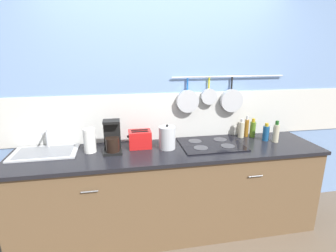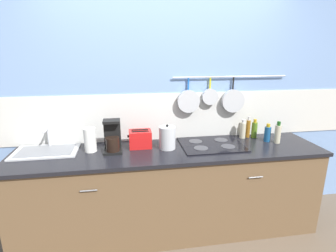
{
  "view_description": "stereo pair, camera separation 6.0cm",
  "coord_description": "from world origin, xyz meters",
  "px_view_note": "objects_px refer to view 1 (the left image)",
  "views": [
    {
      "loc": [
        -0.46,
        -2.34,
        1.83
      ],
      "look_at": [
        -0.02,
        0.0,
        1.14
      ],
      "focal_mm": 28.0,
      "sensor_mm": 36.0,
      "label": 1
    },
    {
      "loc": [
        -0.41,
        -2.35,
        1.83
      ],
      "look_at": [
        -0.02,
        0.0,
        1.14
      ],
      "focal_mm": 28.0,
      "sensor_mm": 36.0,
      "label": 2
    }
  ],
  "objects_px": {
    "bottle_sesame_oil": "(276,133)",
    "coffee_maker": "(112,139)",
    "kettle": "(167,138)",
    "bottle_vinegar": "(253,129)",
    "bottle_hot_sauce": "(241,129)",
    "paper_towel_roll": "(90,140)",
    "bottle_olive_oil": "(266,133)",
    "bottle_cooking_wine": "(247,128)",
    "toaster": "(140,139)"
  },
  "relations": [
    {
      "from": "kettle",
      "to": "bottle_olive_oil",
      "type": "distance_m",
      "value": 1.08
    },
    {
      "from": "paper_towel_roll",
      "to": "bottle_sesame_oil",
      "type": "relative_size",
      "value": 1.0
    },
    {
      "from": "toaster",
      "to": "bottle_cooking_wine",
      "type": "height_order",
      "value": "bottle_cooking_wine"
    },
    {
      "from": "paper_towel_roll",
      "to": "bottle_vinegar",
      "type": "distance_m",
      "value": 1.75
    },
    {
      "from": "paper_towel_roll",
      "to": "kettle",
      "type": "bearing_deg",
      "value": -3.24
    },
    {
      "from": "toaster",
      "to": "bottle_hot_sauce",
      "type": "height_order",
      "value": "bottle_hot_sauce"
    },
    {
      "from": "bottle_cooking_wine",
      "to": "bottle_olive_oil",
      "type": "distance_m",
      "value": 0.22
    },
    {
      "from": "coffee_maker",
      "to": "bottle_cooking_wine",
      "type": "bearing_deg",
      "value": 7.83
    },
    {
      "from": "bottle_sesame_oil",
      "to": "coffee_maker",
      "type": "bearing_deg",
      "value": 179.19
    },
    {
      "from": "coffee_maker",
      "to": "bottle_hot_sauce",
      "type": "xyz_separation_m",
      "value": [
        1.4,
        0.19,
        -0.04
      ]
    },
    {
      "from": "coffee_maker",
      "to": "bottle_olive_oil",
      "type": "bearing_deg",
      "value": 1.33
    },
    {
      "from": "bottle_olive_oil",
      "to": "toaster",
      "type": "bearing_deg",
      "value": 178.17
    },
    {
      "from": "bottle_cooking_wine",
      "to": "bottle_vinegar",
      "type": "height_order",
      "value": "bottle_cooking_wine"
    },
    {
      "from": "coffee_maker",
      "to": "kettle",
      "type": "height_order",
      "value": "coffee_maker"
    },
    {
      "from": "paper_towel_roll",
      "to": "bottle_sesame_oil",
      "type": "height_order",
      "value": "same"
    },
    {
      "from": "paper_towel_roll",
      "to": "bottle_olive_oil",
      "type": "relative_size",
      "value": 1.2
    },
    {
      "from": "coffee_maker",
      "to": "kettle",
      "type": "relative_size",
      "value": 1.27
    },
    {
      "from": "bottle_hot_sauce",
      "to": "bottle_vinegar",
      "type": "distance_m",
      "value": 0.13
    },
    {
      "from": "paper_towel_roll",
      "to": "toaster",
      "type": "bearing_deg",
      "value": 4.68
    },
    {
      "from": "bottle_vinegar",
      "to": "bottle_sesame_oil",
      "type": "height_order",
      "value": "bottle_sesame_oil"
    },
    {
      "from": "bottle_cooking_wine",
      "to": "bottle_sesame_oil",
      "type": "distance_m",
      "value": 0.31
    },
    {
      "from": "paper_towel_roll",
      "to": "bottle_olive_oil",
      "type": "bearing_deg",
      "value": -0.12
    },
    {
      "from": "bottle_hot_sauce",
      "to": "bottle_olive_oil",
      "type": "distance_m",
      "value": 0.26
    },
    {
      "from": "bottle_hot_sauce",
      "to": "bottle_olive_oil",
      "type": "height_order",
      "value": "bottle_hot_sauce"
    },
    {
      "from": "coffee_maker",
      "to": "bottle_vinegar",
      "type": "bearing_deg",
      "value": 6.77
    },
    {
      "from": "toaster",
      "to": "bottle_olive_oil",
      "type": "relative_size",
      "value": 1.22
    },
    {
      "from": "paper_towel_roll",
      "to": "coffee_maker",
      "type": "relative_size",
      "value": 0.74
    },
    {
      "from": "coffee_maker",
      "to": "bottle_cooking_wine",
      "type": "xyz_separation_m",
      "value": [
        1.46,
        0.2,
        -0.02
      ]
    },
    {
      "from": "coffee_maker",
      "to": "bottle_olive_oil",
      "type": "relative_size",
      "value": 1.63
    },
    {
      "from": "bottle_hot_sauce",
      "to": "bottle_sesame_oil",
      "type": "xyz_separation_m",
      "value": [
        0.29,
        -0.21,
        0.01
      ]
    },
    {
      "from": "bottle_hot_sauce",
      "to": "kettle",
      "type": "bearing_deg",
      "value": -167.75
    },
    {
      "from": "bottle_vinegar",
      "to": "bottle_hot_sauce",
      "type": "bearing_deg",
      "value": 176.71
    },
    {
      "from": "bottle_cooking_wine",
      "to": "bottle_olive_oil",
      "type": "height_order",
      "value": "bottle_cooking_wine"
    },
    {
      "from": "bottle_hot_sauce",
      "to": "bottle_sesame_oil",
      "type": "height_order",
      "value": "bottle_sesame_oil"
    },
    {
      "from": "kettle",
      "to": "bottle_sesame_oil",
      "type": "height_order",
      "value": "kettle"
    },
    {
      "from": "kettle",
      "to": "bottle_olive_oil",
      "type": "relative_size",
      "value": 1.28
    },
    {
      "from": "coffee_maker",
      "to": "bottle_olive_oil",
      "type": "distance_m",
      "value": 1.61
    },
    {
      "from": "kettle",
      "to": "bottle_sesame_oil",
      "type": "xyz_separation_m",
      "value": [
        1.16,
        -0.02,
        -0.01
      ]
    },
    {
      "from": "bottle_olive_oil",
      "to": "kettle",
      "type": "bearing_deg",
      "value": -178.0
    },
    {
      "from": "coffee_maker",
      "to": "bottle_vinegar",
      "type": "height_order",
      "value": "coffee_maker"
    },
    {
      "from": "paper_towel_roll",
      "to": "coffee_maker",
      "type": "distance_m",
      "value": 0.22
    },
    {
      "from": "toaster",
      "to": "kettle",
      "type": "bearing_deg",
      "value": -17.27
    },
    {
      "from": "coffee_maker",
      "to": "bottle_olive_oil",
      "type": "xyz_separation_m",
      "value": [
        1.61,
        0.04,
        -0.04
      ]
    },
    {
      "from": "paper_towel_roll",
      "to": "toaster",
      "type": "height_order",
      "value": "paper_towel_roll"
    },
    {
      "from": "toaster",
      "to": "bottle_hot_sauce",
      "type": "distance_m",
      "value": 1.14
    },
    {
      "from": "coffee_maker",
      "to": "bottle_hot_sauce",
      "type": "relative_size",
      "value": 1.49
    },
    {
      "from": "toaster",
      "to": "bottle_olive_oil",
      "type": "bearing_deg",
      "value": -1.83
    },
    {
      "from": "bottle_cooking_wine",
      "to": "paper_towel_roll",
      "type": "bearing_deg",
      "value": -174.54
    },
    {
      "from": "kettle",
      "to": "bottle_cooking_wine",
      "type": "relative_size",
      "value": 1.03
    },
    {
      "from": "bottle_vinegar",
      "to": "kettle",
      "type": "bearing_deg",
      "value": -169.74
    }
  ]
}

